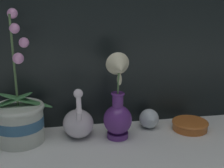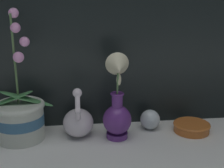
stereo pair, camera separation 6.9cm
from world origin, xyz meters
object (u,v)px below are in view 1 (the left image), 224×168
object	(u,v)px
swan_figurine	(78,122)
amber_dish	(190,125)
orchid_potted_plant	(19,118)
glass_sphere	(149,119)
blue_vase	(118,107)

from	to	relation	value
swan_figurine	amber_dish	world-z (taller)	swan_figurine
orchid_potted_plant	swan_figurine	distance (m)	0.22
glass_sphere	swan_figurine	bearing A→B (deg)	-176.38
blue_vase	glass_sphere	xyz separation A→B (m)	(0.14, 0.07, -0.09)
orchid_potted_plant	amber_dish	world-z (taller)	orchid_potted_plant
orchid_potted_plant	glass_sphere	size ratio (longest dim) A/B	6.02
blue_vase	glass_sphere	distance (m)	0.18
amber_dish	blue_vase	bearing A→B (deg)	-175.22
swan_figurine	glass_sphere	xyz separation A→B (m)	(0.29, 0.02, -0.02)
orchid_potted_plant	blue_vase	xyz separation A→B (m)	(0.36, -0.04, 0.03)
blue_vase	glass_sphere	size ratio (longest dim) A/B	4.11
blue_vase	swan_figurine	bearing A→B (deg)	160.61
orchid_potted_plant	glass_sphere	world-z (taller)	orchid_potted_plant
glass_sphere	blue_vase	bearing A→B (deg)	-153.99
orchid_potted_plant	blue_vase	distance (m)	0.36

